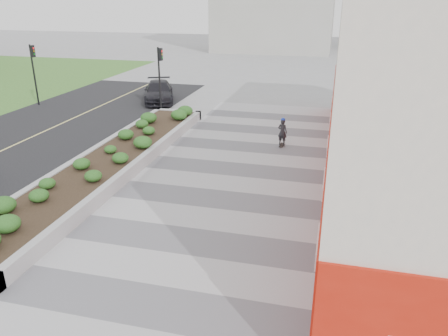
% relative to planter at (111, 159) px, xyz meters
% --- Properties ---
extents(ground, '(160.00, 160.00, 0.00)m').
position_rel_planter_xyz_m(ground, '(5.50, -7.00, -0.42)').
color(ground, gray).
rests_on(ground, ground).
extents(walkway, '(8.00, 36.00, 0.01)m').
position_rel_planter_xyz_m(walkway, '(5.50, -4.00, -0.41)').
color(walkway, '#A8A8AD').
rests_on(walkway, ground).
extents(building, '(6.04, 24.08, 8.00)m').
position_rel_planter_xyz_m(building, '(12.48, 1.98, 3.56)').
color(building, beige).
rests_on(building, ground).
extents(planter, '(3.00, 18.00, 0.90)m').
position_rel_planter_xyz_m(planter, '(0.00, 0.00, 0.00)').
color(planter, '#9E9EA0').
rests_on(planter, ground).
extents(traffic_signal_near, '(0.33, 0.28, 4.20)m').
position_rel_planter_xyz_m(traffic_signal_near, '(-1.73, 10.50, 2.34)').
color(traffic_signal_near, black).
rests_on(traffic_signal_near, ground).
extents(traffic_signal_far, '(0.33, 0.28, 4.20)m').
position_rel_planter_xyz_m(traffic_signal_far, '(-10.93, 10.00, 2.34)').
color(traffic_signal_far, black).
rests_on(traffic_signal_far, ground).
extents(manhole_cover, '(0.44, 0.44, 0.01)m').
position_rel_planter_xyz_m(manhole_cover, '(6.00, -4.00, -0.42)').
color(manhole_cover, '#595654').
rests_on(manhole_cover, ground).
extents(skateboarder, '(0.57, 0.73, 1.51)m').
position_rel_planter_xyz_m(skateboarder, '(7.12, 4.99, 0.35)').
color(skateboarder, beige).
rests_on(skateboarder, ground).
extents(car_dark, '(3.73, 5.40, 1.45)m').
position_rel_planter_xyz_m(car_dark, '(-3.00, 13.14, 0.31)').
color(car_dark, black).
rests_on(car_dark, ground).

